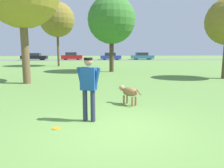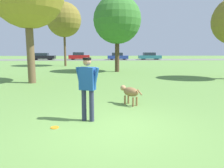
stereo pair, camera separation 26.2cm
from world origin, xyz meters
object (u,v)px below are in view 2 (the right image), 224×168
(tree_mid_center, at_px, (117,20))
(tree_far_left, at_px, (64,20))
(dog, at_px, (130,92))
(parked_car_blue, at_px, (118,56))
(parked_car_teal, at_px, (150,56))
(parked_car_red, at_px, (79,56))
(parked_car_black, at_px, (42,56))
(person, at_px, (87,84))
(frisbee, at_px, (55,127))

(tree_mid_center, xyz_separation_m, tree_far_left, (-5.65, 6.80, 0.85))
(dog, bearing_deg, parked_car_blue, -40.36)
(dog, bearing_deg, parked_car_teal, -50.46)
(tree_far_left, relative_size, parked_car_red, 1.89)
(tree_mid_center, height_order, parked_car_red, tree_mid_center)
(parked_car_black, height_order, parked_car_blue, parked_car_blue)
(person, relative_size, parked_car_blue, 0.45)
(dog, distance_m, parked_car_red, 34.07)
(dog, relative_size, parked_car_red, 0.24)
(person, xyz_separation_m, parked_car_blue, (3.29, 35.07, -0.41))
(person, relative_size, tree_mid_center, 0.27)
(tree_far_left, distance_m, parked_car_teal, 20.78)
(dog, distance_m, tree_mid_center, 12.25)
(tree_far_left, relative_size, parked_car_black, 1.60)
(dog, xyz_separation_m, frisbee, (-2.20, -2.25, -0.45))
(tree_far_left, bearing_deg, parked_car_black, 114.09)
(person, distance_m, frisbee, 1.42)
(dog, height_order, parked_car_teal, parked_car_teal)
(frisbee, height_order, parked_car_black, parked_car_black)
(frisbee, xyz_separation_m, tree_mid_center, (2.52, 13.83, 4.42))
(parked_car_blue, distance_m, parked_car_teal, 6.09)
(parked_car_red, bearing_deg, tree_far_left, -90.69)
(person, relative_size, dog, 1.94)
(frisbee, distance_m, parked_car_red, 36.04)
(person, bearing_deg, dog, 73.48)
(person, height_order, parked_car_blue, person)
(person, relative_size, frisbee, 8.34)
(dog, distance_m, parked_car_teal, 34.58)
(dog, bearing_deg, frisbee, 98.53)
(tree_mid_center, height_order, tree_far_left, tree_far_left)
(parked_car_teal, bearing_deg, frisbee, -107.11)
(parked_car_red, xyz_separation_m, parked_car_teal, (13.28, -0.01, -0.02))
(person, relative_size, parked_car_black, 0.39)
(person, height_order, tree_far_left, tree_far_left)
(person, xyz_separation_m, parked_car_teal, (9.37, 35.37, -0.39))
(tree_mid_center, xyz_separation_m, parked_car_teal, (7.67, 22.06, -3.78))
(tree_mid_center, distance_m, parked_car_blue, 22.15)
(parked_car_teal, bearing_deg, parked_car_blue, -178.48)
(person, distance_m, parked_car_blue, 35.23)
(parked_car_red, bearing_deg, tree_mid_center, -76.28)
(tree_mid_center, bearing_deg, parked_car_teal, 70.84)
(frisbee, relative_size, parked_car_red, 0.05)
(dog, relative_size, tree_far_left, 0.12)
(dog, xyz_separation_m, parked_car_blue, (1.90, 33.35, 0.18))
(dog, height_order, tree_mid_center, tree_mid_center)
(person, xyz_separation_m, frisbee, (-0.81, -0.53, -1.04))
(tree_mid_center, height_order, parked_car_blue, tree_mid_center)
(frisbee, height_order, parked_car_blue, parked_car_blue)
(frisbee, relative_size, tree_far_left, 0.03)
(parked_car_black, bearing_deg, frisbee, -74.96)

